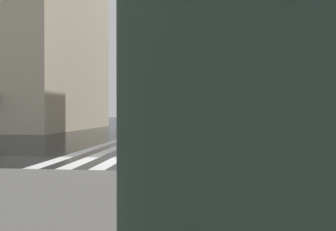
# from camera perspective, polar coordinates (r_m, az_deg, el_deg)

# --- Properties ---
(ground_plane) EXTENTS (220.00, 220.00, 0.00)m
(ground_plane) POSITION_cam_1_polar(r_m,az_deg,el_deg) (12.17, -8.71, -7.38)
(ground_plane) COLOR black
(zebra_crossing) EXTENTS (13.00, 7.50, 0.01)m
(zebra_crossing) POSITION_cam_1_polar(r_m,az_deg,el_deg) (15.83, 0.12, -5.54)
(zebra_crossing) COLOR silver
(zebra_crossing) RESTS_ON ground_plane
(billboard_column) EXTENTS (1.40, 1.40, 3.20)m
(billboard_column) POSITION_cam_1_polar(r_m,az_deg,el_deg) (1.60, 16.13, 5.29)
(billboard_column) COLOR #28382D
(billboard_column) RESTS_ON sidewalk_pavement
(pedestrian_by_billboard) EXTENTS (1.13, 1.13, 2.02)m
(pedestrian_by_billboard) POSITION_cam_1_polar(r_m,az_deg,el_deg) (7.75, 16.17, 1.76)
(pedestrian_by_billboard) COLOR #6B5B4C
(pedestrian_by_billboard) RESTS_ON sidewalk_pavement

